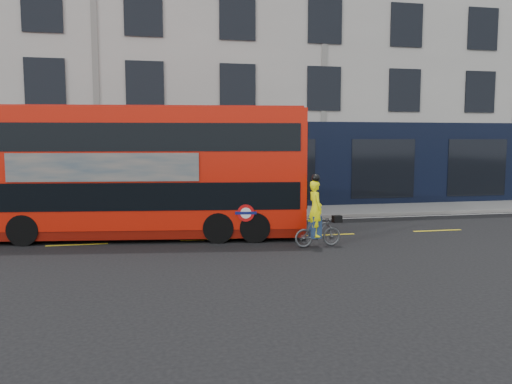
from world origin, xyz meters
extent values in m
plane|color=black|center=(0.00, 0.00, 0.00)|extent=(120.00, 120.00, 0.00)
cube|color=slate|center=(0.00, 6.50, 0.06)|extent=(60.00, 3.00, 0.12)
cube|color=gray|center=(0.00, 5.00, 0.07)|extent=(60.00, 0.12, 0.13)
cube|color=#B5B2AA|center=(0.00, 13.00, 7.50)|extent=(50.00, 10.00, 15.00)
cube|color=black|center=(0.00, 7.98, 2.00)|extent=(50.00, 0.08, 4.00)
cube|color=silver|center=(0.00, 4.70, 0.00)|extent=(58.00, 0.10, 0.01)
cube|color=red|center=(1.95, 2.32, 2.28)|extent=(10.55, 3.68, 3.71)
cube|color=#660B04|center=(1.95, 2.32, 0.28)|extent=(10.54, 3.63, 0.28)
cube|color=black|center=(1.95, 2.32, 1.46)|extent=(10.14, 3.66, 0.85)
cube|color=black|center=(1.95, 2.32, 3.24)|extent=(10.14, 3.66, 0.85)
cube|color=#A9180B|center=(1.95, 2.32, 4.15)|extent=(10.33, 3.56, 0.08)
cube|color=black|center=(7.09, 1.65, 1.46)|extent=(0.32, 2.10, 0.85)
cube|color=black|center=(7.09, 1.65, 3.24)|extent=(0.32, 2.10, 0.85)
cube|color=gray|center=(0.86, 1.25, 2.35)|extent=(5.59, 0.78, 0.85)
cylinder|color=red|center=(5.05, 0.70, 0.94)|extent=(0.52, 0.09, 0.53)
cylinder|color=white|center=(5.05, 0.70, 0.94)|extent=(0.34, 0.06, 0.34)
cube|color=#0C1459|center=(5.05, 0.69, 0.94)|extent=(0.65, 0.11, 0.08)
cylinder|color=black|center=(5.48, 1.86, 0.47)|extent=(1.24, 2.50, 0.94)
cylinder|color=black|center=(4.37, 2.00, 0.47)|extent=(1.24, 2.50, 0.94)
cylinder|color=black|center=(-1.41, 2.76, 0.47)|extent=(1.24, 2.50, 0.94)
imported|color=#494C4E|center=(7.05, -0.21, 0.44)|extent=(1.50, 0.57, 0.88)
imported|color=#E8E709|center=(6.96, -0.22, 1.15)|extent=(0.46, 0.64, 1.65)
cube|color=black|center=(7.66, -0.15, 0.81)|extent=(0.28, 0.23, 0.21)
cube|color=navy|center=(6.96, -0.22, 0.61)|extent=(0.32, 0.38, 0.65)
sphere|color=black|center=(6.96, -0.22, 2.05)|extent=(0.24, 0.24, 0.24)
camera|label=1|loc=(2.38, -14.10, 3.14)|focal=35.00mm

